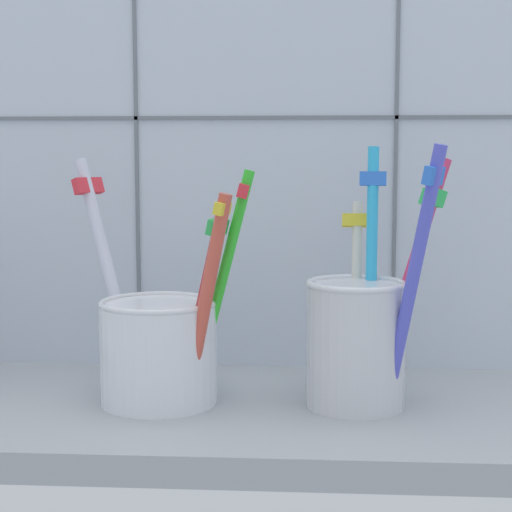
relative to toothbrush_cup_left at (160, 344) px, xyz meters
The scene contains 4 objects.
counter_slab 8.71cm from the toothbrush_cup_left, ahead, with size 64.00×22.00×2.00cm, color #9EA3A8.
tile_wall_back 21.41cm from the toothbrush_cup_left, 60.43° to the left, with size 64.00×2.20×45.00cm.
toothbrush_cup_left is the anchor object (origin of this frame).
toothbrush_cup_right 14.20cm from the toothbrush_cup_left, ahead, with size 10.29×9.58×18.44cm.
Camera 1 is at (3.82, -58.17, 19.39)cm, focal length 58.76 mm.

